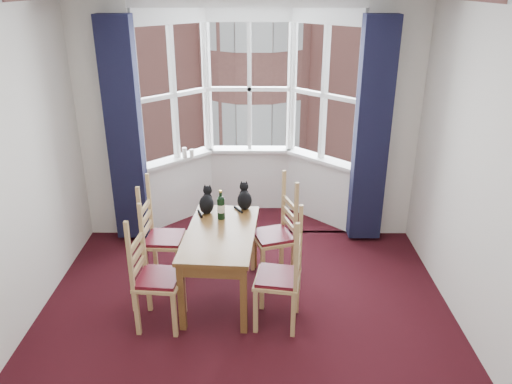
{
  "coord_description": "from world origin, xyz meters",
  "views": [
    {
      "loc": [
        0.12,
        -3.46,
        2.96
      ],
      "look_at": [
        0.1,
        1.05,
        1.05
      ],
      "focal_mm": 35.0,
      "sensor_mm": 36.0,
      "label": 1
    }
  ],
  "objects_px": {
    "chair_right_far": "(281,236)",
    "cat_left": "(207,202)",
    "chair_right_near": "(287,280)",
    "candle_short": "(192,153)",
    "chair_left_far": "(156,240)",
    "chair_left_near": "(149,279)",
    "candle_tall": "(184,153)",
    "cat_right": "(245,199)",
    "dining_table": "(221,241)",
    "wine_bottle": "(221,206)"
  },
  "relations": [
    {
      "from": "chair_right_far",
      "to": "cat_left",
      "type": "height_order",
      "value": "cat_left"
    },
    {
      "from": "chair_right_near",
      "to": "candle_short",
      "type": "bearing_deg",
      "value": 116.51
    },
    {
      "from": "chair_left_far",
      "to": "candle_short",
      "type": "height_order",
      "value": "candle_short"
    },
    {
      "from": "chair_left_near",
      "to": "chair_right_far",
      "type": "height_order",
      "value": "same"
    },
    {
      "from": "chair_right_near",
      "to": "candle_tall",
      "type": "height_order",
      "value": "candle_tall"
    },
    {
      "from": "cat_left",
      "to": "cat_right",
      "type": "distance_m",
      "value": 0.41
    },
    {
      "from": "chair_left_far",
      "to": "candle_tall",
      "type": "height_order",
      "value": "candle_tall"
    },
    {
      "from": "chair_right_near",
      "to": "chair_right_far",
      "type": "height_order",
      "value": "same"
    },
    {
      "from": "chair_left_near",
      "to": "chair_left_far",
      "type": "distance_m",
      "value": 0.76
    },
    {
      "from": "cat_right",
      "to": "candle_short",
      "type": "distance_m",
      "value": 1.44
    },
    {
      "from": "dining_table",
      "to": "wine_bottle",
      "type": "bearing_deg",
      "value": 92.35
    },
    {
      "from": "chair_right_far",
      "to": "cat_right",
      "type": "bearing_deg",
      "value": 157.34
    },
    {
      "from": "chair_left_near",
      "to": "chair_right_far",
      "type": "bearing_deg",
      "value": 34.23
    },
    {
      "from": "dining_table",
      "to": "chair_right_far",
      "type": "distance_m",
      "value": 0.73
    },
    {
      "from": "chair_left_far",
      "to": "candle_short",
      "type": "bearing_deg",
      "value": 82.0
    },
    {
      "from": "cat_left",
      "to": "wine_bottle",
      "type": "distance_m",
      "value": 0.22
    },
    {
      "from": "cat_right",
      "to": "chair_right_near",
      "type": "bearing_deg",
      "value": -67.65
    },
    {
      "from": "cat_left",
      "to": "wine_bottle",
      "type": "xyz_separation_m",
      "value": [
        0.16,
        -0.15,
        0.02
      ]
    },
    {
      "from": "chair_right_far",
      "to": "cat_left",
      "type": "xyz_separation_m",
      "value": [
        -0.78,
        0.06,
        0.36
      ]
    },
    {
      "from": "dining_table",
      "to": "chair_left_far",
      "type": "height_order",
      "value": "chair_left_far"
    },
    {
      "from": "dining_table",
      "to": "chair_left_near",
      "type": "bearing_deg",
      "value": -144.06
    },
    {
      "from": "cat_left",
      "to": "candle_tall",
      "type": "bearing_deg",
      "value": 107.12
    },
    {
      "from": "wine_bottle",
      "to": "chair_right_far",
      "type": "bearing_deg",
      "value": 8.17
    },
    {
      "from": "dining_table",
      "to": "candle_tall",
      "type": "relative_size",
      "value": 9.53
    },
    {
      "from": "chair_left_far",
      "to": "chair_right_near",
      "type": "distance_m",
      "value": 1.53
    },
    {
      "from": "chair_left_near",
      "to": "cat_right",
      "type": "relative_size",
      "value": 3.08
    },
    {
      "from": "candle_short",
      "to": "chair_left_near",
      "type": "bearing_deg",
      "value": -93.37
    },
    {
      "from": "cat_right",
      "to": "chair_left_near",
      "type": "bearing_deg",
      "value": -130.16
    },
    {
      "from": "cat_left",
      "to": "candle_short",
      "type": "height_order",
      "value": "cat_left"
    },
    {
      "from": "cat_right",
      "to": "candle_tall",
      "type": "distance_m",
      "value": 1.46
    },
    {
      "from": "chair_left_far",
      "to": "cat_left",
      "type": "distance_m",
      "value": 0.66
    },
    {
      "from": "chair_left_far",
      "to": "dining_table",
      "type": "bearing_deg",
      "value": -23.2
    },
    {
      "from": "chair_left_near",
      "to": "candle_short",
      "type": "relative_size",
      "value": 9.03
    },
    {
      "from": "wine_bottle",
      "to": "candle_tall",
      "type": "relative_size",
      "value": 2.32
    },
    {
      "from": "chair_right_near",
      "to": "cat_left",
      "type": "height_order",
      "value": "cat_left"
    },
    {
      "from": "cat_right",
      "to": "cat_left",
      "type": "bearing_deg",
      "value": -165.4
    },
    {
      "from": "wine_bottle",
      "to": "cat_right",
      "type": "bearing_deg",
      "value": 47.17
    },
    {
      "from": "candle_tall",
      "to": "candle_short",
      "type": "bearing_deg",
      "value": 18.58
    },
    {
      "from": "cat_right",
      "to": "candle_tall",
      "type": "bearing_deg",
      "value": 123.28
    },
    {
      "from": "chair_right_far",
      "to": "chair_right_near",
      "type": "bearing_deg",
      "value": -88.35
    },
    {
      "from": "dining_table",
      "to": "cat_right",
      "type": "distance_m",
      "value": 0.63
    },
    {
      "from": "chair_right_near",
      "to": "cat_left",
      "type": "relative_size",
      "value": 3.09
    },
    {
      "from": "chair_left_far",
      "to": "chair_right_far",
      "type": "distance_m",
      "value": 1.31
    },
    {
      "from": "chair_right_far",
      "to": "candle_short",
      "type": "relative_size",
      "value": 9.03
    },
    {
      "from": "dining_table",
      "to": "chair_left_near",
      "type": "height_order",
      "value": "chair_left_near"
    },
    {
      "from": "chair_left_far",
      "to": "wine_bottle",
      "type": "distance_m",
      "value": 0.79
    },
    {
      "from": "chair_left_far",
      "to": "cat_left",
      "type": "xyz_separation_m",
      "value": [
        0.53,
        0.14,
        0.36
      ]
    },
    {
      "from": "chair_left_near",
      "to": "cat_right",
      "type": "bearing_deg",
      "value": 49.84
    },
    {
      "from": "cat_left",
      "to": "wine_bottle",
      "type": "relative_size",
      "value": 0.96
    },
    {
      "from": "chair_left_near",
      "to": "wine_bottle",
      "type": "bearing_deg",
      "value": 50.79
    }
  ]
}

